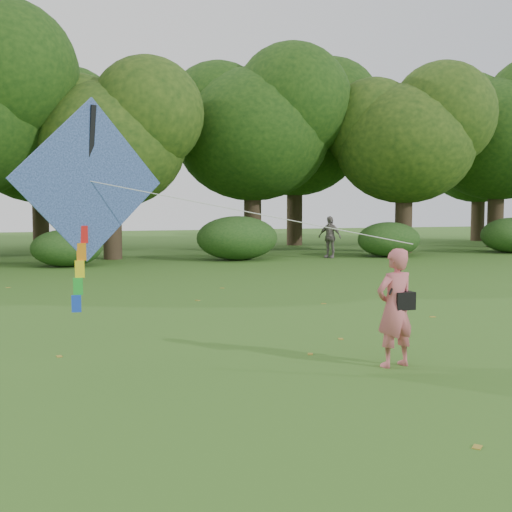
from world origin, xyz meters
name	(u,v)px	position (x,y,z in m)	size (l,w,h in m)	color
ground	(384,365)	(0.00, 0.00, 0.00)	(100.00, 100.00, 0.00)	#265114
man_kite_flyer	(395,308)	(0.11, -0.09, 0.87)	(0.63, 0.42, 1.74)	#C95E66
bystander_right	(330,237)	(7.19, 17.66, 0.92)	(1.08, 0.45, 1.85)	slate
crossbody_bag	(403,300)	(0.23, -0.12, 0.98)	(0.43, 0.20, 0.70)	black
flying_kite	(89,184)	(-4.06, 1.64, 2.67)	(5.57, 2.26, 3.18)	#245E9D
tree_line	(182,138)	(1.67, 22.88, 5.60)	(54.70, 15.30, 9.48)	#3A2D1E
shrub_band	(151,242)	(-0.72, 17.60, 0.86)	(39.15, 3.22, 1.88)	#264919
fallen_leaves	(270,326)	(-0.58, 3.42, 0.01)	(8.91, 15.23, 0.01)	olive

